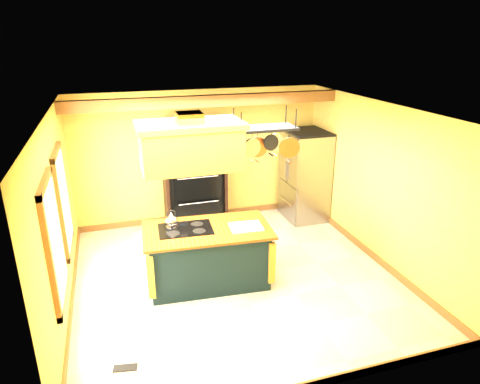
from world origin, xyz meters
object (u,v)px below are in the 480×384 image
range_hood (191,144)px  hutch (195,185)px  refrigerator (305,177)px  kitchen_island (208,255)px  pot_rack (265,137)px

range_hood → hutch: 2.70m
refrigerator → hutch: 2.29m
kitchen_island → refrigerator: bearing=40.9°
pot_rack → range_hood: bearing=180.0°
range_hood → hutch: bearing=78.3°
range_hood → refrigerator: range_hood is taller
kitchen_island → range_hood: size_ratio=1.36×
pot_rack → refrigerator: (1.61, 1.89, -1.40)m
hutch → range_hood: bearing=-101.7°
refrigerator → hutch: bearing=170.8°
refrigerator → hutch: (-2.26, 0.37, -0.05)m
pot_rack → kitchen_island: bearing=179.9°
range_hood → pot_rack: size_ratio=1.46×
pot_rack → hutch: (-0.65, 2.25, -1.44)m
refrigerator → range_hood: bearing=-145.3°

